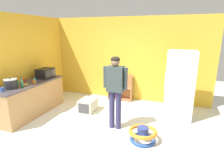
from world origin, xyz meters
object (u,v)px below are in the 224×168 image
green_cup (17,82)px  microwave (45,73)px  refrigerator (180,85)px  green_glass_bottle (22,83)px  crock_pot (11,84)px  orange_cup (34,82)px  kitchen_counter (32,98)px  bookshelf (119,89)px  banana_bunch (26,84)px  teal_cup (35,80)px  pet_carrier (88,105)px  red_cup (24,81)px  baby_walker (143,134)px  blue_cup (2,89)px  standing_person (115,86)px

green_cup → microwave: bearing=75.3°
refrigerator → green_glass_bottle: 4.00m
green_glass_bottle → crock_pot: bearing=-135.5°
orange_cup → green_glass_bottle: bearing=-90.4°
kitchen_counter → bookshelf: bearing=45.5°
microwave → green_glass_bottle: size_ratio=1.95×
banana_bunch → refrigerator: bearing=20.6°
crock_pot → orange_cup: (0.18, 0.57, -0.07)m
orange_cup → teal_cup: size_ratio=1.00×
pet_carrier → green_cup: (-1.59, -0.91, 0.77)m
green_glass_bottle → banana_bunch: bearing=106.8°
kitchen_counter → crock_pot: bearing=-93.6°
pet_carrier → orange_cup: orange_cup is taller
banana_bunch → green_glass_bottle: green_glass_bottle is taller
green_cup → teal_cup: (0.24, 0.39, 0.00)m
orange_cup → red_cup: (-0.33, -0.01, 0.00)m
pet_carrier → red_cup: 1.88m
banana_bunch → teal_cup: bearing=99.9°
pet_carrier → baby_walker: bearing=-30.1°
crock_pot → green_glass_bottle: (0.18, 0.17, -0.02)m
refrigerator → bookshelf: size_ratio=2.09×
orange_cup → blue_cup: size_ratio=1.00×
teal_cup → green_cup: bearing=-121.1°
refrigerator → pet_carrier: 2.59m
baby_walker → blue_cup: (-3.19, -0.47, 0.79)m
bookshelf → baby_walker: (1.25, -2.30, -0.21)m
standing_person → blue_cup: standing_person is taller
pet_carrier → blue_cup: 2.20m
crock_pot → green_glass_bottle: 0.25m
refrigerator → blue_cup: size_ratio=18.74×
pet_carrier → blue_cup: (-1.41, -1.51, 0.77)m
green_glass_bottle → teal_cup: 0.58m
blue_cup → green_cup: (-0.18, 0.60, 0.00)m
bookshelf → orange_cup: 2.69m
baby_walker → teal_cup: teal_cup is taller
crock_pot → teal_cup: 0.75m
bookshelf → green_cup: (-2.12, -2.17, 0.58)m
orange_cup → green_cup: (-0.36, -0.22, 0.00)m
banana_bunch → red_cup: 0.36m
banana_bunch → green_cup: (-0.31, 0.02, 0.02)m
bookshelf → green_cup: 3.09m
teal_cup → refrigerator: bearing=14.7°
pet_carrier → microwave: microwave is taller
baby_walker → banana_bunch: size_ratio=3.87×
refrigerator → green_cup: refrigerator is taller
baby_walker → pet_carrier: (-1.79, 1.04, 0.02)m
bookshelf → blue_cup: blue_cup is taller
refrigerator → blue_cup: (-3.85, -1.99, 0.06)m
refrigerator → green_cup: size_ratio=18.74×
crock_pot → banana_bunch: 0.37m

